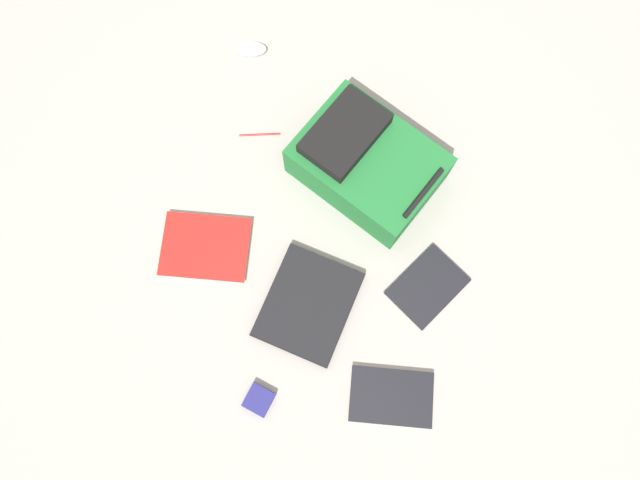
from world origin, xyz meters
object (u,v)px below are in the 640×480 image
book_manual (391,397)px  book_blue (427,287)px  backpack (366,162)px  book_comic (206,247)px  pen_black (260,134)px  computer_mouse (251,49)px  earbud_pouch (259,400)px  laptop (308,304)px

book_manual → book_blue: (-0.36, -0.00, -0.00)m
backpack → book_comic: backpack is taller
backpack → book_blue: (0.29, 0.32, -0.08)m
book_blue → pen_black: (-0.29, -0.70, -0.00)m
book_comic → book_blue: bearing=101.0°
book_manual → computer_mouse: size_ratio=2.61×
computer_mouse → earbud_pouch: size_ratio=1.42×
backpack → book_blue: backpack is taller
backpack → laptop: backpack is taller
laptop → pen_black: (-0.48, -0.37, -0.01)m
backpack → book_manual: size_ratio=1.80×
book_manual → pen_black: size_ratio=2.03×
computer_mouse → earbud_pouch: computer_mouse is taller
backpack → earbud_pouch: size_ratio=6.67×
laptop → book_blue: 0.38m
laptop → book_comic: bearing=-97.9°
computer_mouse → earbud_pouch: bearing=4.2°
book_manual → earbud_pouch: bearing=-67.4°
book_manual → pen_black: book_manual is taller
book_blue → backpack: bearing=-132.3°
book_comic → book_manual: bearing=72.7°
book_comic → book_manual: book_comic is taller
book_manual → computer_mouse: 1.26m
book_blue → pen_black: 0.75m
backpack → laptop: bearing=-1.2°
backpack → pen_black: bearing=-90.1°
book_comic → pen_black: book_comic is taller
book_manual → book_blue: book_manual is taller
book_manual → book_blue: bearing=-179.2°
book_comic → computer_mouse: computer_mouse is taller
laptop → book_comic: (-0.05, -0.37, -0.00)m
laptop → pen_black: bearing=-142.7°
backpack → book_manual: backpack is taller
book_manual → book_blue: 0.36m
computer_mouse → book_blue: bearing=36.0°
book_comic → book_blue: (-0.14, 0.70, -0.00)m
backpack → laptop: (0.48, -0.01, -0.07)m
pen_black → earbud_pouch: bearing=22.6°
earbud_pouch → book_comic: bearing=-137.5°
book_manual → computer_mouse: computer_mouse is taller
laptop → book_manual: bearing=63.3°
book_blue → earbud_pouch: 0.63m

